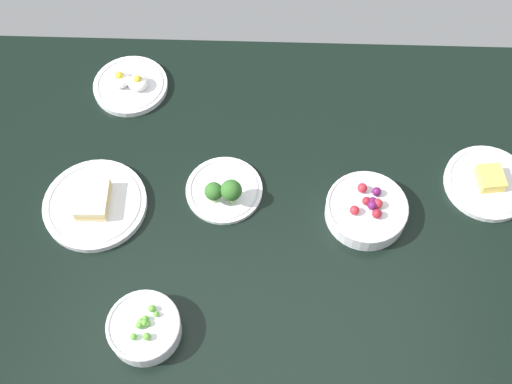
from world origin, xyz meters
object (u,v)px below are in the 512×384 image
plate_broccoli (224,190)px  plate_sandwich (95,203)px  plate_cheese (488,182)px  plate_eggs (130,84)px  bowl_peas (144,328)px  bowl_berries (366,210)px

plate_broccoli → plate_sandwich: plate_broccoli is taller
plate_cheese → plate_sandwich: plate_sandwich is taller
plate_eggs → bowl_peas: bearing=100.0°
plate_sandwich → plate_eggs: plate_eggs is taller
plate_broccoli → bowl_berries: 31.28cm
bowl_berries → bowl_peas: bearing=31.8°
plate_cheese → bowl_peas: bearing=26.6°
plate_eggs → plate_cheese: bearing=163.2°
plate_eggs → plate_broccoli: bearing=129.8°
plate_cheese → bowl_berries: 29.07cm
plate_sandwich → plate_eggs: (-3.50, -33.53, 0.03)cm
plate_sandwich → plate_broccoli: bearing=-172.2°
plate_cheese → bowl_berries: size_ratio=1.09×
plate_broccoli → bowl_berries: (-31.00, 4.15, 0.42)cm
plate_broccoli → plate_cheese: size_ratio=0.88×
plate_cheese → plate_eggs: plate_eggs is taller
bowl_peas → bowl_berries: bearing=-148.2°
plate_cheese → plate_sandwich: 87.36cm
plate_sandwich → bowl_berries: bearing=179.7°
plate_broccoli → bowl_peas: plate_broccoli is taller
bowl_berries → plate_eggs: size_ratio=0.98×
plate_cheese → plate_eggs: 87.21cm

